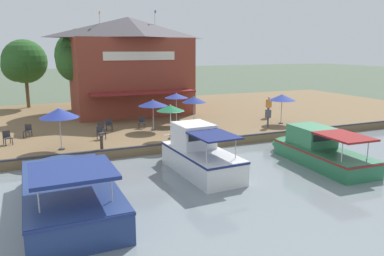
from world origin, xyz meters
TOP-DOWN VIEW (x-y plane):
  - ground_plane at (0.00, 0.00)m, footprint 220.00×220.00m
  - quay_deck at (-11.00, 0.00)m, footprint 22.00×56.00m
  - quay_edge_fender at (-0.10, 0.00)m, footprint 0.20×50.40m
  - waterfront_restaurant at (-13.05, -0.84)m, footprint 9.26×10.59m
  - patio_umbrella_back_row at (-4.47, -1.34)m, footprint 2.12×2.12m
  - patio_umbrella_mid_patio_right at (-5.97, 1.03)m, footprint 1.83×1.83m
  - patio_umbrella_far_corner at (-1.45, -7.94)m, footprint 2.24×2.24m
  - patio_umbrella_mid_patio_left at (-2.87, 8.74)m, footprint 2.08×2.08m
  - patio_umbrella_by_entrance at (-1.41, -1.11)m, footprint 1.80×1.80m
  - patio_umbrella_near_quay_edge at (-3.30, 1.38)m, footprint 1.74×1.74m
  - cafe_chair_back_row_seat at (-5.59, -4.35)m, footprint 0.48×0.48m
  - cafe_chair_under_first_umbrella at (-5.74, -9.76)m, footprint 0.57×0.57m
  - cafe_chair_facing_river at (-3.14, -5.36)m, footprint 0.56×0.56m
  - cafe_chair_beside_entrance at (-4.50, -5.09)m, footprint 0.47×0.47m
  - cafe_chair_far_corner_seat at (-5.51, -1.90)m, footprint 0.59×0.59m
  - cafe_chair_mid_patio at (-4.02, -10.92)m, footprint 0.56×0.56m
  - person_near_entrance at (-5.58, 9.41)m, footprint 0.51×0.51m
  - person_at_quay_edge at (-1.94, 6.85)m, footprint 0.45×0.45m
  - motorboat_fourth_along at (5.59, -8.26)m, footprint 8.88×3.48m
  - motorboat_distant_upstream at (4.95, 5.33)m, footprint 7.37×2.64m
  - motorboat_nearest_quay at (3.65, -1.54)m, footprint 6.46×2.57m
  - mooring_post at (-0.35, -5.79)m, footprint 0.22×0.22m
  - tree_upstream_bank at (-19.53, -9.88)m, footprint 4.52×4.30m
  - tree_downstream_bank at (-15.07, -4.84)m, footprint 5.34×5.08m

SIDE VIEW (x-z plane):
  - ground_plane at x=0.00m, z-range 0.00..0.00m
  - quay_deck at x=-11.00m, z-range 0.00..0.60m
  - quay_edge_fender at x=-0.10m, z-range 0.60..0.70m
  - motorboat_fourth_along at x=5.59m, z-range -0.38..1.89m
  - motorboat_distant_upstream at x=4.95m, z-range -0.21..1.79m
  - motorboat_nearest_quay at x=3.65m, z-range -0.28..2.20m
  - mooring_post at x=-0.35m, z-range 0.61..1.50m
  - cafe_chair_back_row_seat at x=-5.59m, z-range 0.65..1.50m
  - cafe_chair_under_first_umbrella at x=-5.74m, z-range 0.65..1.50m
  - cafe_chair_facing_river at x=-3.14m, z-range 0.65..1.50m
  - cafe_chair_beside_entrance at x=-4.50m, z-range 0.65..1.50m
  - cafe_chair_far_corner_seat at x=-5.51m, z-range 0.65..1.50m
  - cafe_chair_mid_patio at x=-4.02m, z-range 0.65..1.50m
  - person_at_quay_edge at x=-1.94m, z-range 0.79..2.37m
  - person_near_entrance at x=-5.58m, z-range 0.84..2.66m
  - patio_umbrella_back_row at x=-4.47m, z-range 1.47..3.72m
  - patio_umbrella_by_entrance at x=-1.41m, z-range 1.51..3.80m
  - patio_umbrella_mid_patio_left at x=-2.87m, z-range 1.50..3.86m
  - patio_umbrella_far_corner at x=-1.45m, z-range 1.53..4.05m
  - patio_umbrella_mid_patio_right at x=-5.97m, z-range 1.60..4.05m
  - patio_umbrella_near_quay_edge at x=-3.30m, z-range 1.59..4.10m
  - waterfront_restaurant at x=-13.05m, z-range 0.33..9.61m
  - tree_upstream_bank at x=-19.53m, z-range 1.70..8.45m
  - tree_downstream_bank at x=-15.07m, z-range 1.77..9.45m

